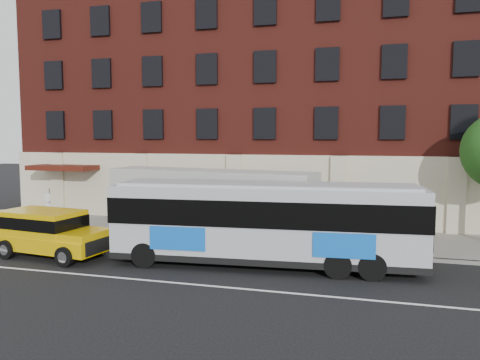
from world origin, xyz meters
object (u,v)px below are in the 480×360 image
(sign_pole, at_px, (49,208))
(yellow_suv, at_px, (48,230))
(city_bus, at_px, (266,221))
(shipping_container, at_px, (210,206))

(sign_pole, relative_size, yellow_suv, 0.47)
(sign_pole, distance_m, city_bus, 12.45)
(shipping_container, bearing_deg, city_bus, -45.11)
(sign_pole, bearing_deg, city_bus, -12.29)
(sign_pole, bearing_deg, shipping_container, 6.68)
(sign_pole, bearing_deg, yellow_suv, -53.35)
(city_bus, bearing_deg, sign_pole, 167.71)
(yellow_suv, bearing_deg, city_bus, 6.17)
(city_bus, bearing_deg, yellow_suv, -173.83)
(sign_pole, xyz_separation_m, yellow_suv, (2.73, -3.67, -0.30))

